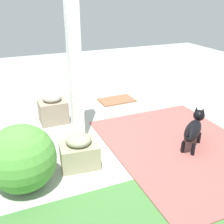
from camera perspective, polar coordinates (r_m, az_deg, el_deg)
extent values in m
plane|color=#A7ACA1|center=(3.94, -1.45, -5.45)|extent=(12.00, 12.00, 0.00)
cube|color=#95524C|center=(3.82, 14.27, -7.12)|extent=(1.80, 2.40, 0.02)
cube|color=white|center=(3.51, -7.88, 10.99)|extent=(0.15, 0.15, 2.32)
cube|color=gray|center=(4.44, -12.12, 0.12)|extent=(0.43, 0.36, 0.36)
ellipsoid|color=gray|center=(4.35, -12.38, 2.88)|extent=(0.29, 0.29, 0.13)
cube|color=tan|center=(3.32, -6.81, -8.77)|extent=(0.48, 0.40, 0.29)
ellipsoid|color=gray|center=(3.22, -6.98, -5.76)|extent=(0.30, 0.30, 0.14)
sphere|color=#50963B|center=(2.99, -18.26, -9.16)|extent=(0.71, 0.71, 0.71)
ellipsoid|color=black|center=(3.72, 16.46, -3.70)|extent=(0.55, 0.50, 0.20)
sphere|color=black|center=(3.97, 17.64, -0.68)|extent=(0.16, 0.16, 0.16)
cone|color=black|center=(3.95, 17.18, 0.61)|extent=(0.05, 0.05, 0.07)
cone|color=black|center=(3.93, 18.41, 0.37)|extent=(0.05, 0.05, 0.07)
cylinder|color=black|center=(3.96, 15.79, -4.85)|extent=(0.05, 0.05, 0.17)
cylinder|color=black|center=(3.94, 17.63, -5.24)|extent=(0.05, 0.05, 0.17)
cylinder|color=black|center=(3.67, 14.53, -7.20)|extent=(0.05, 0.05, 0.17)
cylinder|color=black|center=(3.65, 16.51, -7.63)|extent=(0.05, 0.05, 0.17)
cone|color=black|center=(3.43, 15.72, -3.67)|extent=(0.04, 0.04, 0.13)
cube|color=#8D5B3E|center=(5.24, 0.96, 2.48)|extent=(0.66, 0.42, 0.03)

